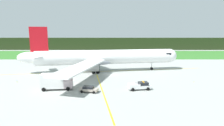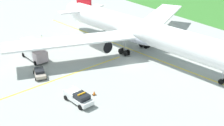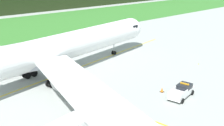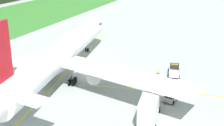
{
  "view_description": "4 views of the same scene",
  "coord_description": "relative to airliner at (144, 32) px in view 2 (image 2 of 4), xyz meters",
  "views": [
    {
      "loc": [
        0.8,
        -56.74,
        13.29
      ],
      "look_at": [
        0.53,
        3.98,
        3.02
      ],
      "focal_mm": 29.4,
      "sensor_mm": 36.0,
      "label": 1
    },
    {
      "loc": [
        42.12,
        -32.06,
        23.58
      ],
      "look_at": [
        3.88,
        -7.31,
        3.26
      ],
      "focal_mm": 47.54,
      "sensor_mm": 36.0,
      "label": 2
    },
    {
      "loc": [
        -25.75,
        -35.88,
        17.8
      ],
      "look_at": [
        3.17,
        -4.65,
        3.62
      ],
      "focal_mm": 44.15,
      "sensor_mm": 36.0,
      "label": 3
    },
    {
      "loc": [
        -50.49,
        -24.53,
        22.52
      ],
      "look_at": [
        2.2,
        -4.12,
        2.64
      ],
      "focal_mm": 49.11,
      "sensor_mm": 36.0,
      "label": 4
    }
  ],
  "objects": [
    {
      "name": "apron_cone",
      "position": [
        9.25,
        -17.02,
        -4.46
      ],
      "size": [
        0.58,
        0.58,
        0.73
      ],
      "color": "black",
      "rests_on": "ground"
    },
    {
      "name": "taxiway_edge_light_west",
      "position": [
        -21.98,
        -13.84,
        -4.56
      ],
      "size": [
        0.12,
        0.12,
        0.47
      ],
      "color": "yellow",
      "rests_on": "ground"
    },
    {
      "name": "taxiway_centerline_main",
      "position": [
        0.85,
        0.14,
        -4.81
      ],
      "size": [
        70.79,
        11.86,
        0.01
      ],
      "primitive_type": "cube",
      "rotation": [
        0.0,
        0.0,
        0.16
      ],
      "color": "yellow",
      "rests_on": "ground"
    },
    {
      "name": "airliner",
      "position": [
        0.0,
        0.0,
        0.0
      ],
      "size": [
        53.71,
        51.3,
        14.94
      ],
      "color": "white",
      "rests_on": "ground"
    },
    {
      "name": "ops_pickup_truck",
      "position": [
        10.04,
        -20.09,
        -3.91
      ],
      "size": [
        5.57,
        2.9,
        1.94
      ],
      "color": "white",
      "rests_on": "ground"
    },
    {
      "name": "taxiway_centerline_spur",
      "position": [
        1.24,
        -20.92,
        -4.81
      ],
      "size": [
        5.52,
        31.97,
        0.01
      ],
      "primitive_type": "cube",
      "rotation": [
        0.0,
        0.0,
        -1.41
      ],
      "color": "yellow",
      "rests_on": "ground"
    },
    {
      "name": "staff_car",
      "position": [
        -1.74,
        -21.83,
        -4.11
      ],
      "size": [
        4.35,
        2.71,
        1.3
      ],
      "color": "#A79A8C",
      "rests_on": "ground"
    },
    {
      "name": "catering_truck",
      "position": [
        -9.7,
        -20.04,
        -2.84
      ],
      "size": [
        7.32,
        3.37,
        3.96
      ],
      "color": "#B7A1A9",
      "rests_on": "ground"
    },
    {
      "name": "ground",
      "position": [
        2.66,
        -4.62,
        -4.81
      ],
      "size": [
        320.0,
        320.0,
        0.0
      ],
      "primitive_type": "plane",
      "color": "#999E99"
    }
  ]
}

